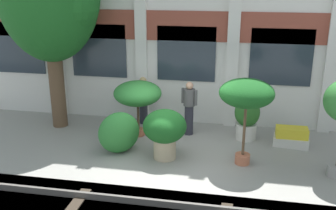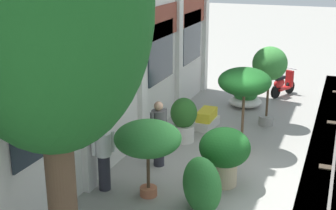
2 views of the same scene
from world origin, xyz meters
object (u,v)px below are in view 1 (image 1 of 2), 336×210
at_px(potted_plant_tall_urn, 247,95).
at_px(topiary_hedge, 119,133).
at_px(resident_watching_tracks, 143,99).
at_px(potted_plant_square_trough, 291,137).
at_px(potted_plant_terracotta_small, 138,94).
at_px(potted_plant_glazed_jar, 247,117).
at_px(resident_by_doorway, 189,107).
at_px(potted_plant_fluted_column, 165,129).

bearing_deg(potted_plant_tall_urn, topiary_hedge, 178.66).
bearing_deg(resident_watching_tracks, topiary_hedge, 36.62).
bearing_deg(potted_plant_tall_urn, potted_plant_square_trough, 45.37).
bearing_deg(potted_plant_square_trough, potted_plant_tall_urn, -134.63).
height_order(potted_plant_tall_urn, potted_plant_square_trough, potted_plant_tall_urn).
relative_size(potted_plant_tall_urn, potted_plant_terracotta_small, 1.34).
xyz_separation_m(potted_plant_glazed_jar, resident_watching_tracks, (-3.25, 0.68, 0.16)).
bearing_deg(potted_plant_square_trough, potted_plant_terracotta_small, -179.59).
relative_size(resident_watching_tracks, topiary_hedge, 1.35).
xyz_separation_m(potted_plant_square_trough, potted_plant_terracotta_small, (-4.40, -0.03, 1.02)).
xyz_separation_m(potted_plant_tall_urn, resident_by_doorway, (-1.61, 1.67, -0.95)).
bearing_deg(potted_plant_fluted_column, potted_plant_glazed_jar, 38.73).
distance_m(potted_plant_square_trough, potted_plant_fluted_column, 3.66).
relative_size(resident_by_doorway, topiary_hedge, 1.43).
bearing_deg(topiary_hedge, resident_by_doorway, 43.73).
height_order(potted_plant_tall_urn, resident_watching_tracks, potted_plant_tall_urn).
distance_m(potted_plant_tall_urn, potted_plant_fluted_column, 2.25).
relative_size(potted_plant_glazed_jar, topiary_hedge, 1.08).
bearing_deg(potted_plant_terracotta_small, resident_by_doorway, 13.76).
relative_size(potted_plant_tall_urn, potted_plant_fluted_column, 1.68).
distance_m(potted_plant_fluted_column, topiary_hedge, 1.30).
bearing_deg(potted_plant_fluted_column, potted_plant_terracotta_small, 128.09).
distance_m(potted_plant_tall_urn, topiary_hedge, 3.51).
bearing_deg(potted_plant_square_trough, topiary_hedge, -164.59).
bearing_deg(potted_plant_tall_urn, potted_plant_terracotta_small, 156.84).
xyz_separation_m(potted_plant_fluted_column, resident_watching_tracks, (-1.16, 2.36, 0.02)).
height_order(potted_plant_square_trough, potted_plant_glazed_jar, potted_plant_glazed_jar).
xyz_separation_m(potted_plant_tall_urn, topiary_hedge, (-3.28, 0.08, -1.25)).
xyz_separation_m(potted_plant_square_trough, potted_plant_glazed_jar, (-1.24, 0.29, 0.40)).
distance_m(potted_plant_glazed_jar, resident_by_doorway, 1.71).
distance_m(potted_plant_tall_urn, potted_plant_terracotta_small, 3.39).
height_order(potted_plant_tall_urn, resident_by_doorway, potted_plant_tall_urn).
xyz_separation_m(potted_plant_tall_urn, potted_plant_glazed_jar, (0.09, 1.63, -1.16)).
distance_m(potted_plant_tall_urn, resident_by_doorway, 2.51).
bearing_deg(potted_plant_glazed_jar, potted_plant_fluted_column, -141.27).
bearing_deg(potted_plant_terracotta_small, potted_plant_tall_urn, -23.16).
relative_size(potted_plant_terracotta_small, potted_plant_glazed_jar, 1.34).
relative_size(resident_by_doorway, resident_watching_tracks, 1.06).
distance_m(resident_by_doorway, resident_watching_tracks, 1.68).
distance_m(potted_plant_tall_urn, resident_watching_tracks, 4.05).
xyz_separation_m(potted_plant_square_trough, resident_by_doorway, (-2.94, 0.33, 0.61)).
xyz_separation_m(potted_plant_terracotta_small, topiary_hedge, (-0.20, -1.24, -0.72)).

